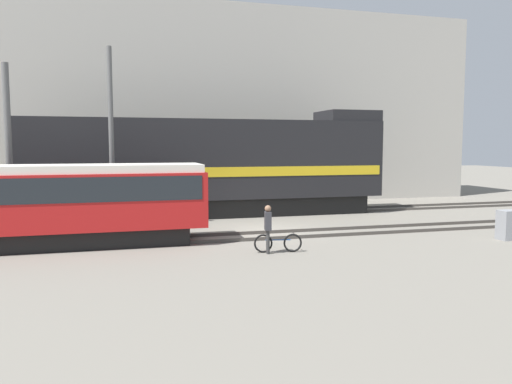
{
  "coord_description": "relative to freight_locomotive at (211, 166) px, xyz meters",
  "views": [
    {
      "loc": [
        -6.31,
        -21.18,
        3.81
      ],
      "look_at": [
        -0.59,
        -0.46,
        1.8
      ],
      "focal_mm": 35.0,
      "sensor_mm": 36.0,
      "label": 1
    }
  ],
  "objects": [
    {
      "name": "ground_plane",
      "position": [
        1.49,
        -5.28,
        -2.7
      ],
      "size": [
        120.0,
        120.0,
        0.0
      ],
      "primitive_type": "plane",
      "color": "slate"
    },
    {
      "name": "track_near",
      "position": [
        1.49,
        -6.74,
        -2.63
      ],
      "size": [
        60.0,
        1.5,
        0.14
      ],
      "color": "#47423D",
      "rests_on": "ground"
    },
    {
      "name": "track_far",
      "position": [
        1.49,
        -0.0,
        -2.63
      ],
      "size": [
        60.0,
        1.51,
        0.14
      ],
      "color": "#47423D",
      "rests_on": "ground"
    },
    {
      "name": "building_backdrop",
      "position": [
        1.49,
        8.38,
        3.78
      ],
      "size": [
        36.87,
        6.0,
        12.96
      ],
      "color": "#B7B2A8",
      "rests_on": "ground"
    },
    {
      "name": "freight_locomotive",
      "position": [
        0.0,
        0.0,
        0.0
      ],
      "size": [
        19.08,
        3.04,
        5.76
      ],
      "color": "black",
      "rests_on": "ground"
    },
    {
      "name": "streetcar",
      "position": [
        -7.17,
        -6.74,
        -0.93
      ],
      "size": [
        11.17,
        2.54,
        3.09
      ],
      "color": "black",
      "rests_on": "ground"
    },
    {
      "name": "bicycle",
      "position": [
        0.61,
        -9.77,
        -2.36
      ],
      "size": [
        1.72,
        0.49,
        0.73
      ],
      "color": "black",
      "rests_on": "ground"
    },
    {
      "name": "person",
      "position": [
        0.2,
        -9.85,
        -1.65
      ],
      "size": [
        0.28,
        0.39,
        1.72
      ],
      "color": "#333333",
      "rests_on": "ground"
    },
    {
      "name": "utility_pole_left",
      "position": [
        -9.27,
        -3.37,
        0.93
      ],
      "size": [
        0.28,
        0.28,
        7.25
      ],
      "color": "#595959",
      "rests_on": "ground"
    },
    {
      "name": "utility_pole_center",
      "position": [
        -5.1,
        -3.37,
        1.37
      ],
      "size": [
        0.22,
        0.22,
        8.13
      ],
      "color": "#595959",
      "rests_on": "ground"
    },
    {
      "name": "signal_box",
      "position": [
        10.32,
        -9.94,
        -2.1
      ],
      "size": [
        0.7,
        0.6,
        1.2
      ],
      "color": "gray",
      "rests_on": "ground"
    }
  ]
}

